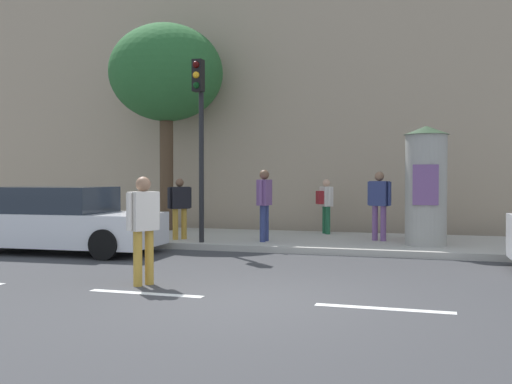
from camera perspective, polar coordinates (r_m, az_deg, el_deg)
The scene contains 14 objects.
ground_plane at distance 8.29m, azimuth 0.13°, elevation -10.45°, with size 80.00×80.00×0.00m, color #38383A.
sidewalk_curb at distance 15.04m, azimuth 7.94°, elevation -4.81°, with size 36.00×4.00×0.15m, color #B2ADA3.
lane_markings at distance 8.29m, azimuth 0.13°, elevation -10.42°, with size 25.80×0.16×0.01m.
building_backdrop at distance 20.09m, azimuth 10.27°, elevation 9.25°, with size 36.00×5.00×8.90m, color tan.
traffic_light at distance 14.14m, azimuth -5.47°, elevation 6.90°, with size 0.24×0.45×4.32m.
poster_column at distance 14.01m, azimuth 16.07°, elevation 0.66°, with size 1.02×1.02×2.73m.
street_tree at distance 17.89m, azimuth -8.66°, elevation 11.16°, with size 3.33×3.33×6.05m.
pedestrian_in_red_top at distance 9.49m, azimuth -10.88°, elevation -2.70°, with size 0.50×0.55×1.72m.
pedestrian_with_bag at distance 14.92m, azimuth -7.38°, elevation -1.12°, with size 0.49×0.53×1.53m.
pedestrian_in_dark_shirt at distance 14.29m, azimuth 0.81°, elevation -0.69°, with size 0.27×0.63×1.74m.
pedestrian_with_backpack at distance 15.32m, azimuth 15.17°, elevation -0.53°, with size 0.41×0.56×1.76m.
pedestrian_near_pole at distance 16.35m, azimuth 6.72°, elevation -0.91°, with size 0.51×0.54×1.51m.
pedestrian_in_light_jacket at distance 14.80m, azimuth 11.84°, elevation -0.69°, with size 0.59×0.49×1.70m.
parked_car_red at distance 14.16m, azimuth -18.37°, elevation -2.66°, with size 4.49×2.14×1.49m.
Camera 1 is at (2.36, -7.76, 1.71)m, focal length 41.48 mm.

